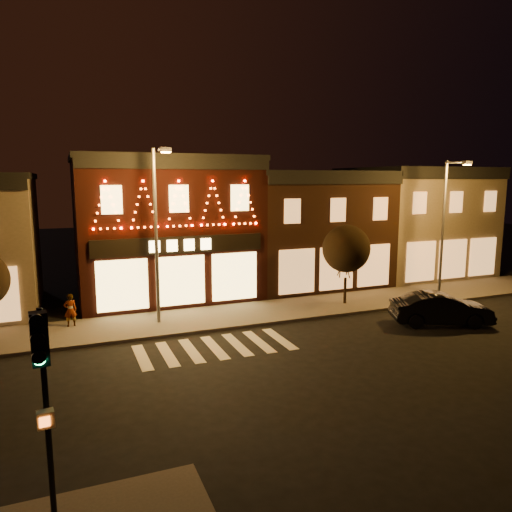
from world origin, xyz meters
TOP-DOWN VIEW (x-y plane):
  - ground at (0.00, 0.00)m, footprint 120.00×120.00m
  - sidewalk_far at (2.00, 8.00)m, footprint 44.00×4.00m
  - building_pulp at (0.00, 13.98)m, footprint 10.20×8.34m
  - building_right_a at (9.50, 13.99)m, footprint 9.20×8.28m
  - building_right_b at (18.50, 13.99)m, footprint 9.20×8.28m
  - traffic_signal_near at (-6.12, -5.05)m, footprint 0.34×0.46m
  - streetlamp_mid at (-1.53, 7.81)m, footprint 0.60×1.90m
  - streetlamp_right at (14.57, 6.63)m, footprint 0.51×1.80m
  - tree_right at (8.74, 7.77)m, footprint 2.63×2.63m
  - dark_sedan at (11.15, 3.01)m, footprint 4.97×3.30m
  - pedestrian at (-5.53, 8.95)m, footprint 0.61×0.45m

SIDE VIEW (x-z plane):
  - ground at x=0.00m, z-range 0.00..0.00m
  - sidewalk_far at x=2.00m, z-range 0.00..0.15m
  - dark_sedan at x=11.15m, z-range 0.00..1.55m
  - pedestrian at x=-5.53m, z-range 0.15..1.71m
  - tree_right at x=8.74m, z-range 1.03..5.42m
  - traffic_signal_near at x=-6.12m, z-range 1.06..5.52m
  - building_right_a at x=9.50m, z-range 0.01..7.51m
  - building_right_b at x=18.50m, z-range 0.01..7.81m
  - building_pulp at x=0.00m, z-range 0.01..8.31m
  - streetlamp_right at x=14.57m, z-range 0.83..8.69m
  - streetlamp_mid at x=-1.53m, z-range 0.87..9.12m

